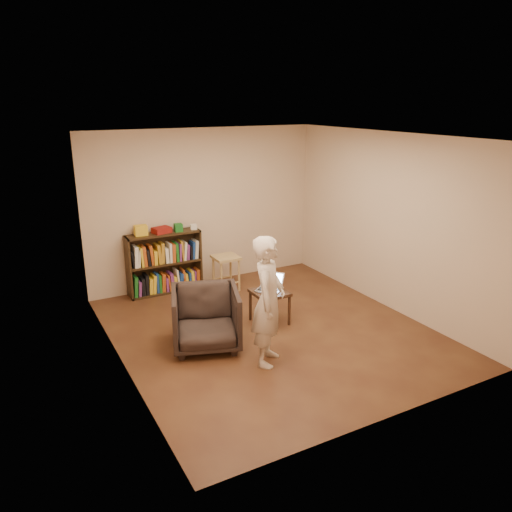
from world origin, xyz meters
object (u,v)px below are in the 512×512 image
laptop (270,286)px  person (269,301)px  bookshelf (164,266)px  stool (226,263)px  armchair (206,318)px  side_table (270,297)px

laptop → person: bearing=-68.9°
bookshelf → stool: bookshelf is taller
armchair → person: 0.96m
armchair → stool: bearing=76.6°
bookshelf → side_table: bookshelf is taller
bookshelf → armchair: bookshelf is taller
stool → person: person is taller
side_table → laptop: 0.15m
bookshelf → armchair: (-0.15, -2.08, -0.05)m
bookshelf → side_table: 2.07m
side_table → person: (-0.56, -0.95, 0.39)m
laptop → side_table: bearing=-67.8°
bookshelf → side_table: bearing=-63.8°
armchair → side_table: 1.09m
armchair → laptop: (1.10, 0.29, 0.14)m
armchair → person: bearing=-35.9°
bookshelf → side_table: (0.91, -1.85, -0.04)m
side_table → person: bearing=-120.7°
armchair → side_table: bearing=31.3°
laptop → person: 1.20m
bookshelf → stool: bearing=-23.6°
side_table → laptop: size_ratio=1.00×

